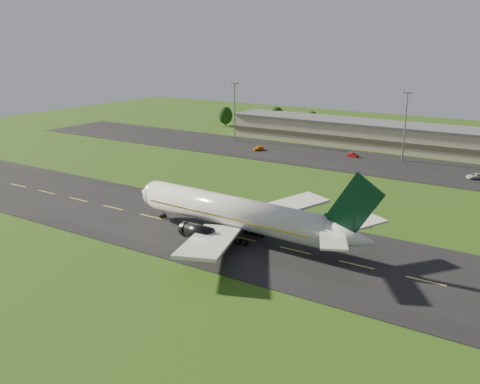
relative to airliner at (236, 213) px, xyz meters
The scene contains 10 objects.
ground 4.79m from the airliner, ahead, with size 360.00×360.00×0.00m, color #1E4310.
taxiway 4.74m from the airliner, ahead, with size 220.00×30.00×0.10m, color black.
apron 72.19m from the airliner, 89.12° to the left, with size 260.00×30.00×0.10m, color black.
airliner is the anchor object (origin of this frame).
terminal 96.51m from the airliner, 85.54° to the left, with size 145.00×16.00×8.40m.
light_mast_west 96.83m from the airliner, 123.96° to the left, with size 2.40×1.20×20.35m.
light_mast_centre 80.67m from the airliner, 85.64° to the left, with size 2.40×1.20×20.35m.
service_vehicle_a 79.35m from the airliner, 118.41° to the left, with size 1.64×4.07×1.39m, color orange.
service_vehicle_b 77.43m from the airliner, 96.04° to the left, with size 1.23×3.54×1.17m, color maroon.
service_vehicle_c 74.89m from the airliner, 67.66° to the left, with size 2.24×4.86×1.35m, color silver.
Camera 1 is at (49.75, -76.46, 35.02)m, focal length 40.00 mm.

